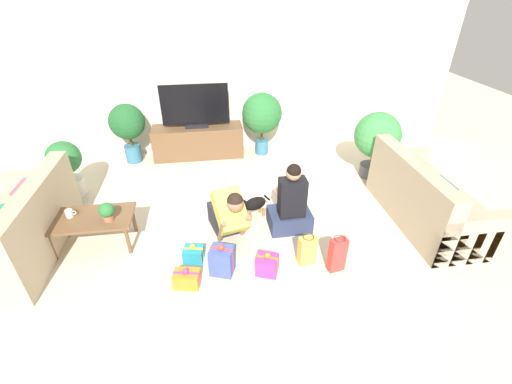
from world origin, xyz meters
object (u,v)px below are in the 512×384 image
Objects in this scene: mug at (69,213)px; gift_bag_a at (307,250)px; gift_box_c at (267,265)px; gift_box_d at (187,279)px; sofa_right at (425,199)px; coffee_table at (91,221)px; potted_plant_back_right at (262,115)px; potted_plant_corner_right at (377,138)px; gift_box_a at (222,260)px; sofa_left at (22,230)px; dog at (252,204)px; tv at (195,108)px; gift_box_b at (194,254)px; person_sitting at (291,206)px; potted_plant_corner_left at (66,165)px; tabletop_plant at (107,211)px; person_kneeling at (228,213)px; gift_bag_b at (337,254)px; tv_console at (198,142)px; potted_plant_back_left at (128,125)px.

gift_bag_a is at bearing -14.99° from mug.
gift_box_d is (-0.86, -0.06, -0.02)m from gift_box_c.
sofa_right is at bearing 18.76° from gift_bag_a.
potted_plant_back_right is (2.35, 2.22, 0.37)m from coffee_table.
gift_bag_a is (-1.56, -1.81, -0.48)m from potted_plant_corner_right.
gift_box_a is at bearing 171.01° from gift_box_c.
sofa_left is 2.68m from dog.
gift_bag_a is (0.49, -0.93, -0.03)m from dog.
potted_plant_back_right is at bearing 72.92° from gift_box_a.
tv is 4.48× the size of gift_box_b.
potted_plant_corner_left is at bearing -24.01° from person_sitting.
gift_box_c is at bearing -19.14° from dog.
person_kneeling is at bearing 0.86° from tabletop_plant.
potted_plant_back_right is 2.06m from dog.
person_kneeling is 1.80m from mug.
tabletop_plant is at bearing 159.46° from gift_box_b.
potted_plant_corner_right is 3.54× the size of gift_box_d.
gift_box_c is at bearing -37.68° from potted_plant_corner_left.
sofa_left reaches higher than gift_box_b.
potted_plant_back_right is at bearing 96.48° from gift_bag_b.
gift_box_d is at bearing -40.18° from tabletop_plant.
tv is 1.20× the size of person_sitting.
sofa_right is 4.34m from mug.
dog is at bearing 126.03° from gift_bag_b.
potted_plant_corner_left is at bearing 129.85° from gift_box_d.
sofa_left is 4.70× the size of gift_bag_a.
tv_console is 1.66× the size of person_sitting.
sofa_right is at bearing -1.02° from coffee_table.
gift_box_b is (1.15, -0.43, -0.27)m from coffee_table.
sofa_right reaches higher than potted_plant_corner_left.
potted_plant_back_left is 2.71× the size of gift_bag_a.
gift_box_c is 0.86m from gift_box_d.
dog is (-0.45, 0.29, -0.12)m from person_sitting.
tv_console is 1.21m from potted_plant_back_right.
sofa_right is 6.26× the size of gift_box_c.
potted_plant_back_right is (1.13, -0.05, -0.15)m from tv.
gift_bag_b is at bearing -13.60° from gift_box_b.
sofa_right is at bearing 13.56° from gift_box_d.
gift_box_b is at bearing -68.33° from potted_plant_back_left.
tv_console is at bearing 111.93° from gift_bag_a.
potted_plant_back_left is at bearing 108.06° from gift_box_d.
tv_console is 4.16× the size of gift_bag_a.
gift_bag_a is at bearing -15.24° from coffee_table.
dog is 2.19× the size of tabletop_plant.
sofa_right is 1.76m from person_sitting.
potted_plant_corner_right is 4.33m from mug.
gift_box_d is at bearing -100.06° from gift_box_b.
gift_box_c is (1.84, -2.97, -0.55)m from potted_plant_back_left.
potted_plant_corner_right is at bearing 14.81° from mug.
tv_console reaches higher than mug.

